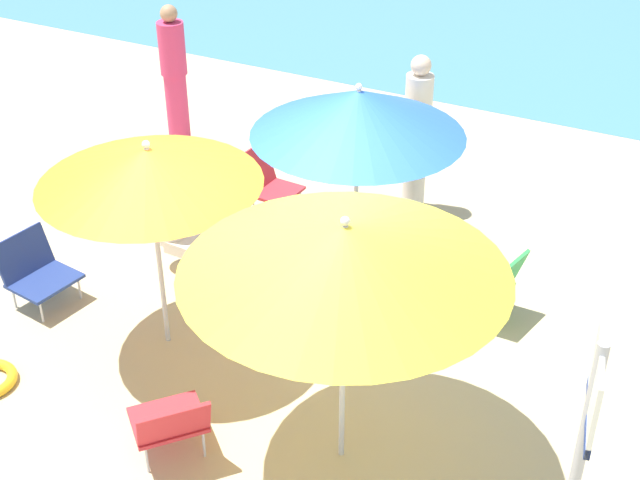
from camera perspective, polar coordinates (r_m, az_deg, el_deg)
name	(u,v)px	position (r m, az deg, el deg)	size (l,w,h in m)	color
ground_plane	(268,349)	(7.41, -3.34, -7.01)	(40.00, 40.00, 0.00)	#CCB789
umbrella_orange	(148,166)	(6.72, -10.97, 4.68)	(1.71, 1.71, 1.85)	silver
umbrella_blue	(358,113)	(7.67, 2.47, 8.18)	(1.89, 1.89, 1.83)	silver
umbrella_yellow	(345,250)	(5.43, 1.60, -0.63)	(2.11, 2.11, 1.97)	silver
beach_chair_a	(490,284)	(7.72, 10.86, -2.78)	(0.65, 0.62, 0.64)	#33934C
beach_chair_b	(35,269)	(8.17, -17.85, -1.81)	(0.61, 0.61, 0.61)	navy
beach_chair_c	(170,422)	(6.36, -9.60, -11.47)	(0.72, 0.72, 0.59)	red
beach_chair_d	(267,180)	(9.21, -3.40, 3.87)	(0.56, 0.49, 0.65)	red
beach_chair_e	(220,208)	(8.75, -6.45, 2.08)	(0.64, 0.58, 0.63)	red
person_a	(417,133)	(9.02, 6.24, 6.87)	(0.28, 0.28, 1.67)	silver
person_b	(174,76)	(10.53, -9.34, 10.36)	(0.31, 0.31, 1.68)	#DB3866
person_c	(175,219)	(8.23, -9.29, 1.31)	(0.54, 0.31, 1.01)	silver
warning_sign	(578,463)	(4.62, 16.28, -13.62)	(0.13, 0.52, 2.19)	#ADADB2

